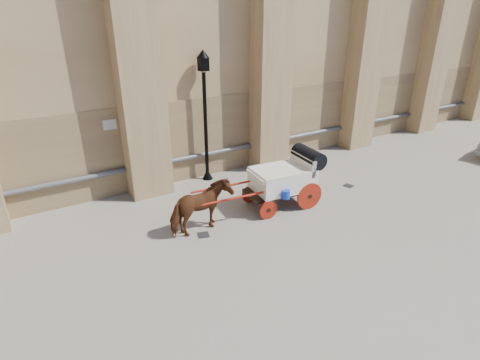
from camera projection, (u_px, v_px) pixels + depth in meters
ground at (226, 231)px, 10.79m from camera, size 90.00×90.00×0.00m
horse at (201, 208)px, 10.46m from camera, size 1.90×1.08×1.52m
carriage at (286, 177)px, 11.94m from camera, size 4.23×1.56×1.81m
street_lamp at (205, 114)px, 13.22m from camera, size 0.44×0.44×4.66m
drain_grate_near at (203, 235)px, 10.58m from camera, size 0.40×0.40×0.01m
drain_grate_far at (348, 186)px, 13.62m from camera, size 0.38×0.38×0.01m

